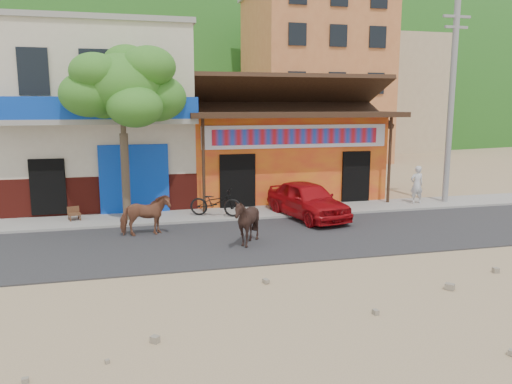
# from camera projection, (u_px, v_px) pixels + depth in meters

# --- Properties ---
(ground) EXTENTS (120.00, 120.00, 0.00)m
(ground) POSITION_uv_depth(u_px,v_px,m) (308.00, 263.00, 13.05)
(ground) COLOR #9E825B
(ground) RESTS_ON ground
(road) EXTENTS (60.00, 5.00, 0.04)m
(road) POSITION_uv_depth(u_px,v_px,m) (280.00, 238.00, 15.44)
(road) COLOR #28282B
(road) RESTS_ON ground
(sidewalk) EXTENTS (60.00, 2.00, 0.12)m
(sidewalk) POSITION_uv_depth(u_px,v_px,m) (253.00, 213.00, 18.77)
(sidewalk) COLOR gray
(sidewalk) RESTS_ON ground
(dance_club) EXTENTS (8.00, 6.00, 3.60)m
(dance_club) POSITION_uv_depth(u_px,v_px,m) (275.00, 155.00, 22.78)
(dance_club) COLOR orange
(dance_club) RESTS_ON ground
(cafe_building) EXTENTS (7.00, 6.00, 7.00)m
(cafe_building) POSITION_uv_depth(u_px,v_px,m) (102.00, 119.00, 20.68)
(cafe_building) COLOR beige
(cafe_building) RESTS_ON ground
(apartment_front) EXTENTS (9.00, 9.00, 12.00)m
(apartment_front) POSITION_uv_depth(u_px,v_px,m) (313.00, 79.00, 37.11)
(apartment_front) COLOR #CC723F
(apartment_front) RESTS_ON ground
(apartment_rear) EXTENTS (8.00, 8.00, 10.00)m
(apartment_rear) POSITION_uv_depth(u_px,v_px,m) (383.00, 94.00, 45.17)
(apartment_rear) COLOR tan
(apartment_rear) RESTS_ON ground
(hillside) EXTENTS (100.00, 40.00, 24.00)m
(hillside) POSITION_uv_depth(u_px,v_px,m) (156.00, 53.00, 77.85)
(hillside) COLOR #194C14
(hillside) RESTS_ON ground
(tree) EXTENTS (3.00, 3.00, 6.00)m
(tree) POSITION_uv_depth(u_px,v_px,m) (124.00, 133.00, 16.95)
(tree) COLOR #2D721E
(tree) RESTS_ON sidewalk
(utility_pole) EXTENTS (0.24, 0.24, 8.00)m
(utility_pole) POSITION_uv_depth(u_px,v_px,m) (451.00, 104.00, 20.04)
(utility_pole) COLOR gray
(utility_pole) RESTS_ON sidewalk
(cow_tan) EXTENTS (1.59, 0.84, 1.29)m
(cow_tan) POSITION_uv_depth(u_px,v_px,m) (145.00, 215.00, 15.53)
(cow_tan) COLOR brown
(cow_tan) RESTS_ON road
(cow_dark) EXTENTS (1.53, 1.42, 1.41)m
(cow_dark) POSITION_uv_depth(u_px,v_px,m) (247.00, 222.00, 14.41)
(cow_dark) COLOR black
(cow_dark) RESTS_ON road
(red_car) EXTENTS (2.35, 4.15, 1.33)m
(red_car) POSITION_uv_depth(u_px,v_px,m) (307.00, 200.00, 17.93)
(red_car) COLOR #A90C11
(red_car) RESTS_ON road
(scooter) EXTENTS (2.00, 1.39, 1.00)m
(scooter) POSITION_uv_depth(u_px,v_px,m) (216.00, 202.00, 17.92)
(scooter) COLOR black
(scooter) RESTS_ON sidewalk
(pedestrian) EXTENTS (0.57, 0.38, 1.53)m
(pedestrian) POSITION_uv_depth(u_px,v_px,m) (417.00, 185.00, 20.20)
(pedestrian) COLOR silver
(pedestrian) RESTS_ON sidewalk
(cafe_chair_left) EXTENTS (0.50, 0.50, 0.86)m
(cafe_chair_left) POSITION_uv_depth(u_px,v_px,m) (74.00, 208.00, 17.28)
(cafe_chair_left) COLOR #4E281A
(cafe_chair_left) RESTS_ON sidewalk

